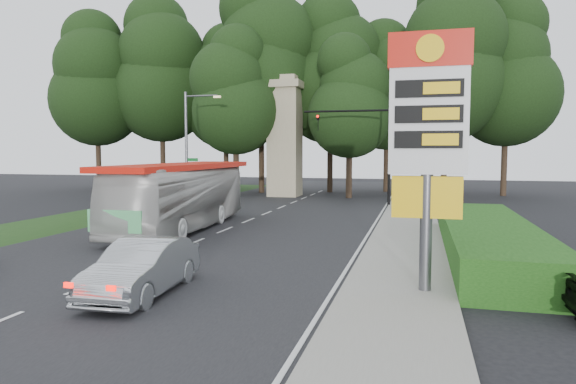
% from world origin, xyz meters
% --- Properties ---
extents(ground, '(120.00, 120.00, 0.00)m').
position_xyz_m(ground, '(0.00, 0.00, 0.00)').
color(ground, black).
rests_on(ground, ground).
extents(road_surface, '(14.00, 80.00, 0.02)m').
position_xyz_m(road_surface, '(0.00, 12.00, 0.01)').
color(road_surface, black).
rests_on(road_surface, ground).
extents(sidewalk_right, '(3.00, 80.00, 0.12)m').
position_xyz_m(sidewalk_right, '(8.50, 12.00, 0.06)').
color(sidewalk_right, gray).
rests_on(sidewalk_right, ground).
extents(grass_verge_left, '(5.00, 50.00, 0.02)m').
position_xyz_m(grass_verge_left, '(-9.50, 18.00, 0.01)').
color(grass_verge_left, '#193814').
rests_on(grass_verge_left, ground).
extents(hedge, '(3.00, 14.00, 1.20)m').
position_xyz_m(hedge, '(11.50, 8.00, 0.60)').
color(hedge, '#1A4913').
rests_on(hedge, ground).
extents(gas_station_pylon, '(2.10, 0.45, 6.85)m').
position_xyz_m(gas_station_pylon, '(9.20, 1.99, 4.45)').
color(gas_station_pylon, '#59595E').
rests_on(gas_station_pylon, ground).
extents(traffic_signal_mast, '(6.10, 0.35, 7.20)m').
position_xyz_m(traffic_signal_mast, '(5.68, 24.00, 4.67)').
color(traffic_signal_mast, black).
rests_on(traffic_signal_mast, ground).
extents(streetlight_signs, '(2.75, 0.98, 8.00)m').
position_xyz_m(streetlight_signs, '(-6.99, 22.01, 4.44)').
color(streetlight_signs, '#59595E').
rests_on(streetlight_signs, ground).
extents(monument, '(3.00, 3.00, 10.05)m').
position_xyz_m(monument, '(-2.00, 30.00, 5.10)').
color(monument, tan).
rests_on(monument, ground).
extents(tree_far_west, '(8.96, 8.96, 17.60)m').
position_xyz_m(tree_far_west, '(-22.00, 33.00, 10.68)').
color(tree_far_west, '#2D2116').
rests_on(tree_far_west, ground).
extents(tree_west_mid, '(9.80, 9.80, 19.25)m').
position_xyz_m(tree_west_mid, '(-16.00, 35.00, 11.69)').
color(tree_west_mid, '#2D2116').
rests_on(tree_west_mid, ground).
extents(tree_west_near, '(8.40, 8.40, 16.50)m').
position_xyz_m(tree_west_near, '(-10.00, 37.00, 10.02)').
color(tree_west_near, '#2D2116').
rests_on(tree_west_near, ground).
extents(tree_center_left, '(10.08, 10.08, 19.80)m').
position_xyz_m(tree_center_left, '(-5.00, 33.00, 12.02)').
color(tree_center_left, '#2D2116').
rests_on(tree_center_left, ground).
extents(tree_center_right, '(9.24, 9.24, 18.15)m').
position_xyz_m(tree_center_right, '(1.00, 35.00, 11.02)').
color(tree_center_right, '#2D2116').
rests_on(tree_center_right, ground).
extents(tree_east_near, '(8.12, 8.12, 15.95)m').
position_xyz_m(tree_east_near, '(6.00, 37.00, 9.68)').
color(tree_east_near, '#2D2116').
rests_on(tree_east_near, ground).
extents(tree_east_mid, '(9.52, 9.52, 18.70)m').
position_xyz_m(tree_east_mid, '(11.00, 33.00, 11.35)').
color(tree_east_mid, '#2D2116').
rests_on(tree_east_mid, ground).
extents(tree_far_east, '(8.68, 8.68, 17.05)m').
position_xyz_m(tree_far_east, '(16.00, 35.00, 10.35)').
color(tree_far_east, '#2D2116').
rests_on(tree_far_east, ground).
extents(tree_monument_left, '(7.28, 7.28, 14.30)m').
position_xyz_m(tree_monument_left, '(-6.00, 29.00, 8.68)').
color(tree_monument_left, '#2D2116').
rests_on(tree_monument_left, ground).
extents(tree_monument_right, '(6.72, 6.72, 13.20)m').
position_xyz_m(tree_monument_right, '(3.50, 29.50, 8.01)').
color(tree_monument_right, '#2D2116').
rests_on(tree_monument_right, ground).
extents(transit_bus, '(3.41, 11.64, 3.20)m').
position_xyz_m(transit_bus, '(-2.14, 10.75, 1.60)').
color(transit_bus, beige).
rests_on(transit_bus, ground).
extents(sedan_silver, '(1.82, 4.52, 1.46)m').
position_xyz_m(sedan_silver, '(1.96, 0.09, 0.73)').
color(sedan_silver, '#B0B4B8').
rests_on(sedan_silver, ground).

